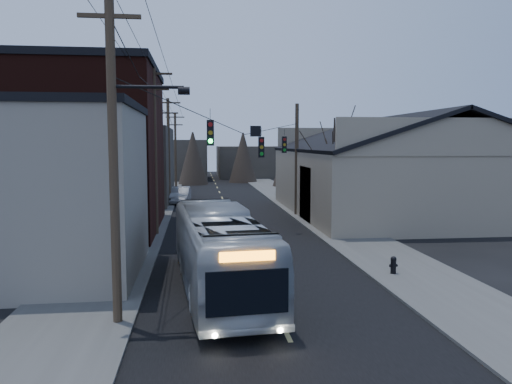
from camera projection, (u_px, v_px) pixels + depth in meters
ground at (298, 358)px, 12.89m from camera, size 160.00×160.00×0.00m
road_surface at (227, 208)px, 42.54m from camera, size 9.00×110.00×0.02m
sidewalk_left at (150, 209)px, 41.76m from camera, size 4.00×110.00×0.12m
sidewalk_right at (302, 206)px, 43.30m from camera, size 4.00×110.00×0.12m
building_clapboard at (38, 193)px, 20.38m from camera, size 8.00×8.00×7.00m
building_brick at (76, 152)px, 30.98m from camera, size 10.00×12.00×10.00m
building_left_far at (122, 165)px, 47.00m from camera, size 9.00×14.00×7.00m
warehouse at (397, 180)px, 38.87m from camera, size 16.16×20.60×7.73m
building_far_left at (174, 160)px, 76.12m from camera, size 10.00×12.00×6.00m
building_far_right at (254, 161)px, 82.65m from camera, size 12.00×14.00×5.00m
bare_tree at (334, 173)px, 33.07m from camera, size 0.40×0.40×7.20m
utility_lines at (188, 151)px, 35.90m from camera, size 11.24×45.28×10.50m
bus at (219, 251)px, 18.57m from camera, size 3.60×11.30×3.09m
parked_car at (181, 195)px, 45.90m from camera, size 1.91×4.73×1.53m
fire_hydrant at (393, 264)px, 20.80m from camera, size 0.34×0.25×0.73m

